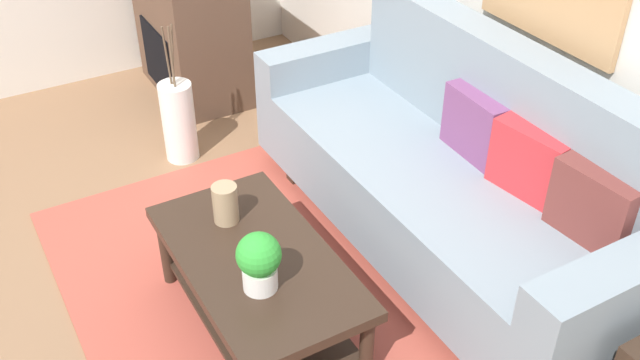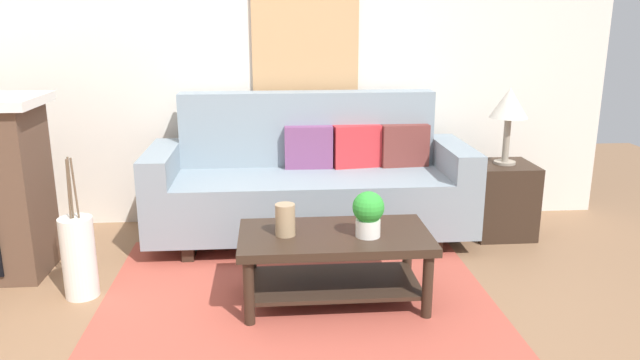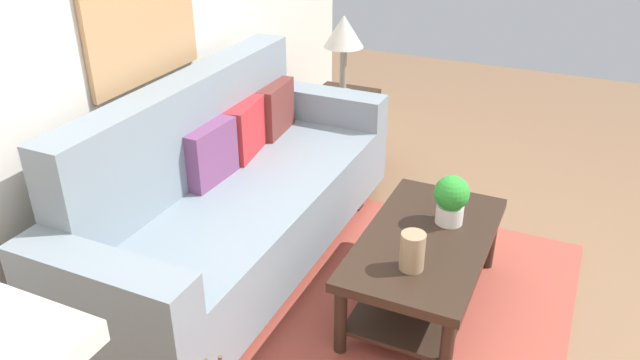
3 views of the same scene
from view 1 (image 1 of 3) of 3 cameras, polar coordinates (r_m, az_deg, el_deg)
name	(u,v)px [view 1 (image 1 of 3)]	position (r m, az deg, el deg)	size (l,w,h in m)	color
ground_plane	(173,324)	(3.45, -11.48, -11.00)	(9.22, 9.22, 0.00)	#8C6647
area_rug	(271,285)	(3.57, -3.90, -8.25)	(2.30, 1.80, 0.01)	#B24C3D
couch	(449,175)	(3.60, 10.06, 0.39)	(2.33, 0.84, 1.08)	gray
throw_pillow_plum	(475,125)	(3.54, 12.07, 4.27)	(0.36, 0.12, 0.32)	#7A4270
throw_pillow_crimson	(529,162)	(3.32, 16.07, 1.36)	(0.36, 0.12, 0.32)	red
throw_pillow_maroon	(592,206)	(3.13, 20.59, -1.93)	(0.36, 0.12, 0.32)	brown
coffee_table	(257,276)	(3.16, -4.94, -7.50)	(1.10, 0.60, 0.43)	#332319
tabletop_vase	(225,204)	(3.23, -7.44, -1.85)	(0.11, 0.11, 0.18)	tan
potted_plant_tabletop	(259,261)	(2.85, -4.81, -6.31)	(0.18, 0.18, 0.26)	white
fireplace	(188,11)	(5.03, -10.28, 12.89)	(1.02, 0.58, 1.16)	brown
floor_vase	(179,122)	(4.41, -11.02, 4.51)	(0.20, 0.20, 0.50)	white
floor_vase_branch_a	(172,57)	(4.20, -11.57, 9.41)	(0.01, 0.01, 0.36)	brown
floor_vase_branch_b	(173,55)	(4.23, -11.49, 9.61)	(0.01, 0.01, 0.36)	brown
floor_vase_branch_c	(167,56)	(4.22, -11.94, 9.50)	(0.01, 0.01, 0.36)	brown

